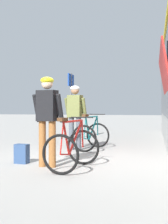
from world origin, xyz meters
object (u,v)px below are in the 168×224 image
Objects in this scene: bicycle_far_red at (72,148)px; platform_sign_post at (71,95)px; bicycle_near_teal at (91,135)px; backpack_on_platform at (22,154)px; cyclist_far_in_dark at (47,113)px; cyclist_near_in_olive at (75,111)px.

bicycle_far_red is 5.46m from platform_sign_post.
bicycle_near_teal and bicycle_far_red have the same top height.
bicycle_far_red is 1.26m from backpack_on_platform.
bicycle_near_teal reaches higher than backpack_on_platform.
backpack_on_platform is (-0.99, -2.33, -0.20)m from bicycle_near_teal.
platform_sign_post is (-0.92, 4.99, 0.57)m from cyclist_far_in_dark.
cyclist_near_in_olive reaches higher than bicycle_near_teal.
cyclist_near_in_olive is at bearing -159.79° from bicycle_near_teal.
backpack_on_platform is 0.17× the size of platform_sign_post.
cyclist_far_in_dark is at bearing -79.54° from platform_sign_post.
cyclist_near_in_olive is 2.69m from bicycle_far_red.
cyclist_far_in_dark is 5.11m from platform_sign_post.
cyclist_near_in_olive is 0.73× the size of platform_sign_post.
cyclist_near_in_olive is 0.79m from bicycle_near_teal.
backpack_on_platform is 4.98m from platform_sign_post.
cyclist_near_in_olive is 1.50× the size of bicycle_near_teal.
backpack_on_platform is (-0.57, -2.18, -0.85)m from cyclist_near_in_olive.
bicycle_near_teal is 2.95× the size of backpack_on_platform.
platform_sign_post reaches higher than cyclist_near_in_olive.
cyclist_far_in_dark is 0.86m from bicycle_far_red.
bicycle_far_red is at bearing -11.02° from backpack_on_platform.
cyclist_near_in_olive is 1.51× the size of bicycle_far_red.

